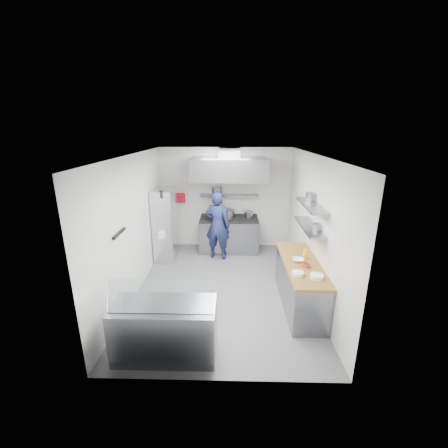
{
  "coord_description": "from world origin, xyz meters",
  "views": [
    {
      "loc": [
        0.16,
        -5.73,
        3.27
      ],
      "look_at": [
        0.0,
        0.6,
        1.25
      ],
      "focal_mm": 24.0,
      "sensor_mm": 36.0,
      "label": 1
    }
  ],
  "objects_px": {
    "gas_range": "(229,235)",
    "chef": "(218,225)",
    "display_case": "(165,330)",
    "wire_rack": "(166,224)"
  },
  "relations": [
    {
      "from": "gas_range",
      "to": "wire_rack",
      "type": "height_order",
      "value": "wire_rack"
    },
    {
      "from": "chef",
      "to": "display_case",
      "type": "height_order",
      "value": "chef"
    },
    {
      "from": "gas_range",
      "to": "chef",
      "type": "bearing_deg",
      "value": -119.39
    },
    {
      "from": "gas_range",
      "to": "display_case",
      "type": "xyz_separation_m",
      "value": [
        -0.91,
        -4.1,
        -0.03
      ]
    },
    {
      "from": "chef",
      "to": "wire_rack",
      "type": "relative_size",
      "value": 0.97
    },
    {
      "from": "gas_range",
      "to": "chef",
      "type": "xyz_separation_m",
      "value": [
        -0.29,
        -0.52,
        0.45
      ]
    },
    {
      "from": "chef",
      "to": "display_case",
      "type": "xyz_separation_m",
      "value": [
        -0.62,
        -3.58,
        -0.47
      ]
    },
    {
      "from": "wire_rack",
      "to": "chef",
      "type": "bearing_deg",
      "value": 1.27
    },
    {
      "from": "wire_rack",
      "to": "display_case",
      "type": "xyz_separation_m",
      "value": [
        0.72,
        -3.55,
        -0.5
      ]
    },
    {
      "from": "gas_range",
      "to": "display_case",
      "type": "height_order",
      "value": "gas_range"
    }
  ]
}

